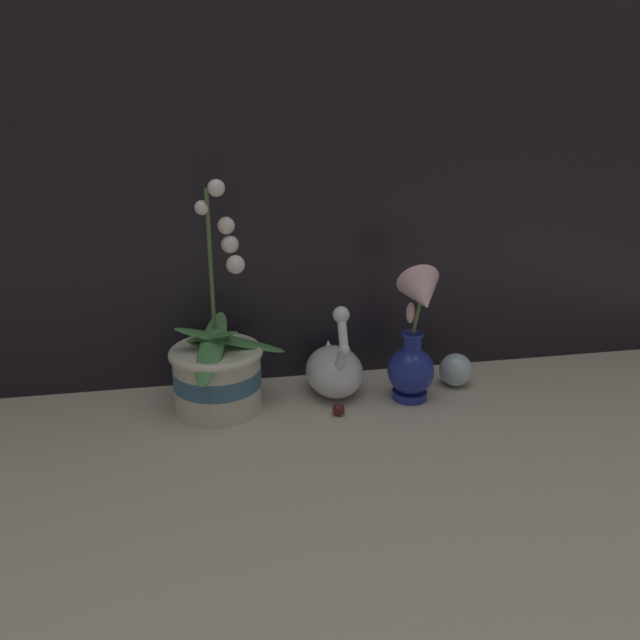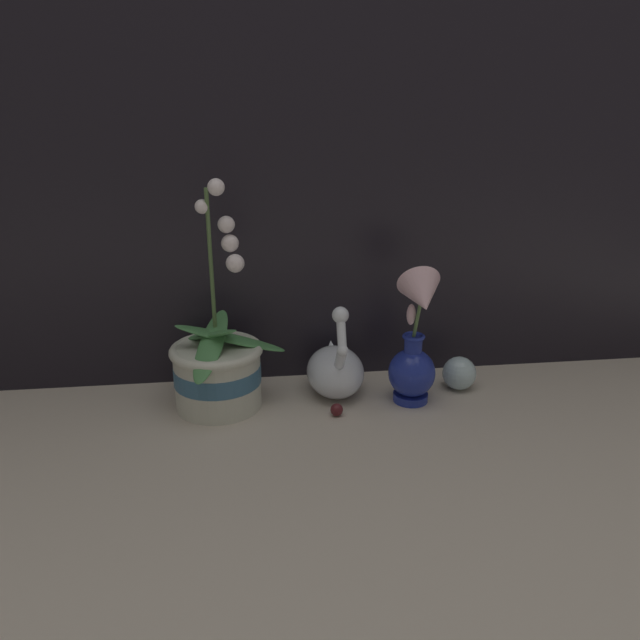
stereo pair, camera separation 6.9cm
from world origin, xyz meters
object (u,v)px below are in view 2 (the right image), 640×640
at_px(glass_sphere, 459,373).
at_px(swan_figurine, 335,369).
at_px(blue_vase, 415,349).
at_px(orchid_potted_plant, 218,367).

bearing_deg(glass_sphere, swan_figurine, 177.72).
bearing_deg(blue_vase, orchid_potted_plant, 174.02).
relative_size(orchid_potted_plant, blue_vase, 1.54).
bearing_deg(blue_vase, glass_sphere, 25.54).
xyz_separation_m(orchid_potted_plant, glass_sphere, (0.52, 0.02, -0.05)).
distance_m(swan_figurine, blue_vase, 0.18).
bearing_deg(glass_sphere, orchid_potted_plant, -178.32).
relative_size(orchid_potted_plant, swan_figurine, 2.13).
bearing_deg(blue_vase, swan_figurine, 156.12).
distance_m(orchid_potted_plant, glass_sphere, 0.52).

